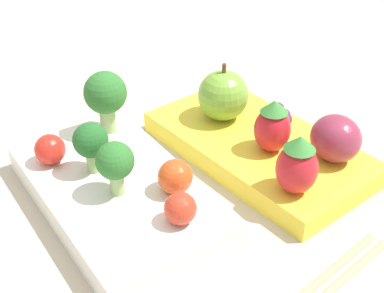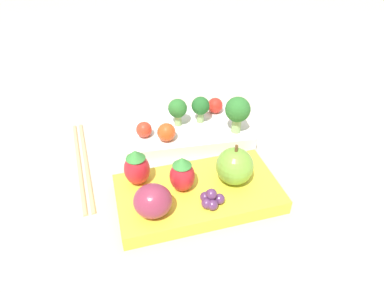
% 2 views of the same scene
% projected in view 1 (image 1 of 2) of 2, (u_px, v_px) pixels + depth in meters
% --- Properties ---
extents(ground_plane, '(4.00, 4.00, 0.00)m').
position_uv_depth(ground_plane, '(186.00, 172.00, 0.47)').
color(ground_plane, '#BCB29E').
extents(bento_box_savoury, '(0.20, 0.12, 0.02)m').
position_uv_depth(bento_box_savoury, '(117.00, 193.00, 0.43)').
color(bento_box_savoury, white).
rests_on(bento_box_savoury, ground_plane).
extents(bento_box_fruit, '(0.22, 0.14, 0.02)m').
position_uv_depth(bento_box_fruit, '(258.00, 147.00, 0.49)').
color(bento_box_fruit, yellow).
rests_on(bento_box_fruit, ground_plane).
extents(broccoli_floret_0, '(0.03, 0.03, 0.04)m').
position_uv_depth(broccoli_floret_0, '(115.00, 163.00, 0.39)').
color(broccoli_floret_0, '#93B770').
rests_on(broccoli_floret_0, bento_box_savoury).
extents(broccoli_floret_1, '(0.03, 0.03, 0.04)m').
position_uv_depth(broccoli_floret_1, '(91.00, 142.00, 0.42)').
color(broccoli_floret_1, '#93B770').
rests_on(broccoli_floret_1, bento_box_savoury).
extents(broccoli_floret_2, '(0.04, 0.04, 0.06)m').
position_uv_depth(broccoli_floret_2, '(105.00, 95.00, 0.46)').
color(broccoli_floret_2, '#93B770').
rests_on(broccoli_floret_2, bento_box_savoury).
extents(cherry_tomato_0, '(0.03, 0.03, 0.03)m').
position_uv_depth(cherry_tomato_0, '(175.00, 177.00, 0.40)').
color(cherry_tomato_0, '#DB4C1E').
rests_on(cherry_tomato_0, bento_box_savoury).
extents(cherry_tomato_1, '(0.03, 0.03, 0.03)m').
position_uv_depth(cherry_tomato_1, '(50.00, 149.00, 0.44)').
color(cherry_tomato_1, red).
rests_on(cherry_tomato_1, bento_box_savoury).
extents(cherry_tomato_2, '(0.02, 0.02, 0.02)m').
position_uv_depth(cherry_tomato_2, '(180.00, 209.00, 0.38)').
color(cherry_tomato_2, red).
rests_on(cherry_tomato_2, bento_box_savoury).
extents(apple, '(0.05, 0.05, 0.06)m').
position_uv_depth(apple, '(223.00, 95.00, 0.50)').
color(apple, '#70A838').
rests_on(apple, bento_box_fruit).
extents(strawberry_0, '(0.03, 0.03, 0.05)m').
position_uv_depth(strawberry_0, '(273.00, 127.00, 0.45)').
color(strawberry_0, red).
rests_on(strawberry_0, bento_box_fruit).
extents(strawberry_1, '(0.03, 0.03, 0.05)m').
position_uv_depth(strawberry_1, '(297.00, 165.00, 0.40)').
color(strawberry_1, red).
rests_on(strawberry_1, bento_box_fruit).
extents(plum, '(0.04, 0.04, 0.04)m').
position_uv_depth(plum, '(336.00, 138.00, 0.44)').
color(plum, '#892D47').
rests_on(plum, bento_box_fruit).
extents(grape_cluster, '(0.03, 0.03, 0.02)m').
position_uv_depth(grape_cluster, '(276.00, 116.00, 0.50)').
color(grape_cluster, '#562D5B').
rests_on(grape_cluster, bento_box_fruit).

